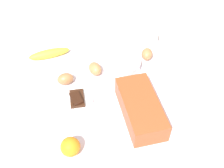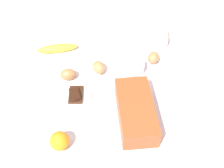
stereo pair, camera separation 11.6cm
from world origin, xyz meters
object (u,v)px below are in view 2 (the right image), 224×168
at_px(loaf_pan, 136,111).
at_px(egg_loose, 99,67).
at_px(banana, 57,48).
at_px(chocolate_plate, 76,96).
at_px(orange_fruit, 60,141).
at_px(egg_beside_bowl, 68,74).
at_px(sugar_bowl, 205,134).
at_px(butter_block, 160,37).
at_px(flour_bowl, 129,65).
at_px(egg_near_butter, 153,58).

distance_m(loaf_pan, egg_loose, 0.29).
bearing_deg(banana, chocolate_plate, 13.25).
height_order(orange_fruit, egg_beside_bowl, orange_fruit).
bearing_deg(sugar_bowl, butter_block, -178.12).
distance_m(flour_bowl, egg_loose, 0.13).
xyz_separation_m(egg_near_butter, egg_beside_bowl, (0.06, -0.39, -0.00)).
height_order(sugar_bowl, chocolate_plate, sugar_bowl).
bearing_deg(egg_beside_bowl, orange_fruit, -6.53).
distance_m(loaf_pan, butter_block, 0.49).
xyz_separation_m(sugar_bowl, chocolate_plate, (-0.26, -0.45, -0.02)).
bearing_deg(flour_bowl, egg_near_butter, 108.58).
distance_m(egg_near_butter, chocolate_plate, 0.40).
distance_m(egg_beside_bowl, chocolate_plate, 0.12).
height_order(loaf_pan, banana, loaf_pan).
bearing_deg(chocolate_plate, egg_loose, 142.02).
relative_size(egg_beside_bowl, chocolate_plate, 0.53).
height_order(banana, egg_beside_bowl, egg_beside_bowl).
distance_m(sugar_bowl, banana, 0.76).
bearing_deg(banana, butter_block, 90.58).
relative_size(orange_fruit, butter_block, 0.76).
bearing_deg(egg_near_butter, chocolate_plate, -64.79).
relative_size(loaf_pan, egg_near_butter, 4.34).
relative_size(loaf_pan, flour_bowl, 2.07).
relative_size(banana, orange_fruit, 2.76).
height_order(loaf_pan, butter_block, loaf_pan).
bearing_deg(sugar_bowl, orange_fruit, -94.03).
bearing_deg(butter_block, chocolate_plate, -54.20).
relative_size(flour_bowl, chocolate_plate, 1.06).
relative_size(butter_block, chocolate_plate, 0.69).
distance_m(egg_near_butter, egg_beside_bowl, 0.39).
xyz_separation_m(orange_fruit, butter_block, (-0.53, 0.49, -0.00)).
bearing_deg(orange_fruit, butter_block, 137.16).
distance_m(flour_bowl, egg_near_butter, 0.13).
bearing_deg(butter_block, orange_fruit, -42.84).
distance_m(sugar_bowl, orange_fruit, 0.51).
bearing_deg(loaf_pan, flour_bowl, 177.54).
bearing_deg(orange_fruit, egg_beside_bowl, 173.47).
height_order(egg_beside_bowl, egg_loose, egg_loose).
relative_size(banana, egg_near_butter, 2.90).
bearing_deg(loaf_pan, banana, -143.98).
relative_size(banana, butter_block, 2.11).
bearing_deg(egg_loose, chocolate_plate, -37.98).
height_order(flour_bowl, egg_beside_bowl, flour_bowl).
bearing_deg(butter_block, flour_bowl, -46.17).
bearing_deg(sugar_bowl, egg_loose, -139.72).
bearing_deg(chocolate_plate, sugar_bowl, 59.87).
bearing_deg(chocolate_plate, flour_bowl, 118.27).
relative_size(loaf_pan, banana, 1.50).
relative_size(orange_fruit, egg_loose, 0.96).
height_order(butter_block, egg_near_butter, butter_block).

